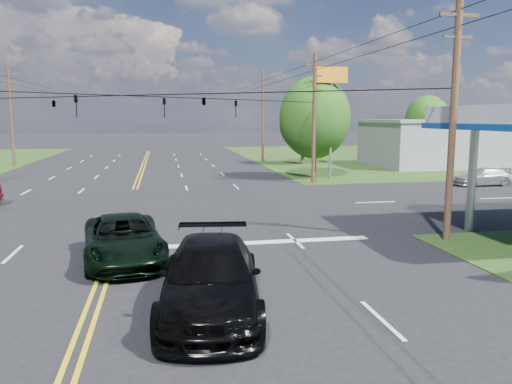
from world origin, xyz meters
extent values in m
plane|color=black|center=(0.00, 12.00, 0.00)|extent=(280.00, 280.00, 0.00)
cube|color=#224114|center=(35.00, 44.00, 0.00)|extent=(46.00, 48.00, 0.03)
cube|color=silver|center=(5.00, 4.00, 0.00)|extent=(10.00, 0.50, 0.02)
cube|color=gray|center=(30.00, 32.00, 2.20)|extent=(14.00, 10.00, 4.40)
cylinder|color=#A5A5AA|center=(15.00, 4.50, 2.33)|extent=(0.36, 0.36, 4.65)
cylinder|color=#3B2219|center=(13.00, 3.00, 4.75)|extent=(0.28, 0.28, 9.50)
cube|color=#3B2219|center=(13.00, 3.00, 8.70)|extent=(1.60, 0.12, 0.12)
cube|color=#3B2219|center=(13.00, 3.00, 7.90)|extent=(1.20, 0.10, 0.10)
cylinder|color=#3B2219|center=(13.00, 21.00, 4.75)|extent=(0.28, 0.28, 9.50)
cube|color=#3B2219|center=(13.00, 21.00, 8.70)|extent=(1.60, 0.12, 0.12)
cube|color=#3B2219|center=(13.00, 21.00, 7.90)|extent=(1.20, 0.10, 0.10)
cylinder|color=#3B2219|center=(-13.00, 40.00, 5.00)|extent=(0.28, 0.28, 10.00)
cube|color=#3B2219|center=(-13.00, 40.00, 9.20)|extent=(1.60, 0.12, 0.12)
cube|color=#3B2219|center=(-13.00, 40.00, 8.40)|extent=(1.20, 0.10, 0.10)
cylinder|color=#3B2219|center=(13.00, 40.00, 5.00)|extent=(0.28, 0.28, 10.00)
cube|color=#3B2219|center=(13.00, 40.00, 9.20)|extent=(1.60, 0.12, 0.12)
cube|color=#3B2219|center=(13.00, 40.00, 8.40)|extent=(1.20, 0.10, 0.10)
imported|color=black|center=(-2.08, 10.56, 5.42)|extent=(0.17, 0.21, 1.05)
imported|color=black|center=(2.08, 13.44, 5.42)|extent=(0.17, 0.21, 1.05)
imported|color=black|center=(6.50, 16.50, 5.42)|extent=(0.17, 0.21, 1.05)
imported|color=black|center=(-3.90, 14.70, 5.70)|extent=(1.24, 0.26, 0.50)
imported|color=black|center=(3.90, 9.30, 5.70)|extent=(1.24, 0.26, 0.50)
cylinder|color=black|center=(13.00, 10.00, 8.90)|extent=(0.04, 100.00, 0.04)
cylinder|color=black|center=(13.00, 10.00, 8.30)|extent=(0.04, 100.00, 0.04)
cylinder|color=#3B2219|center=(14.00, 24.00, 1.65)|extent=(0.36, 0.36, 3.30)
ellipsoid|color=#234B14|center=(14.00, 24.00, 4.88)|extent=(5.70, 5.70, 6.60)
cylinder|color=#3B2219|center=(16.50, 36.00, 1.43)|extent=(0.36, 0.36, 2.86)
ellipsoid|color=#234B14|center=(16.50, 36.00, 4.23)|extent=(4.94, 4.94, 5.72)
cylinder|color=#3B2219|center=(34.00, 42.00, 1.54)|extent=(0.36, 0.36, 3.08)
ellipsoid|color=#234B14|center=(34.00, 42.00, 4.55)|extent=(5.32, 5.32, 6.16)
imported|color=black|center=(0.50, 2.42, 0.77)|extent=(3.25, 5.82, 1.54)
imported|color=black|center=(3.00, -2.59, 0.88)|extent=(3.17, 6.29, 1.75)
imported|color=#B8B8BD|center=(24.74, 17.50, 0.63)|extent=(4.39, 1.82, 1.27)
cylinder|color=#A5A5AA|center=(14.74, 22.20, 4.35)|extent=(0.20, 0.20, 8.69)
cube|color=#FFA71A|center=(14.74, 22.20, 8.09)|extent=(2.40, 0.47, 1.19)
camera|label=1|loc=(1.86, -14.74, 4.88)|focal=35.00mm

